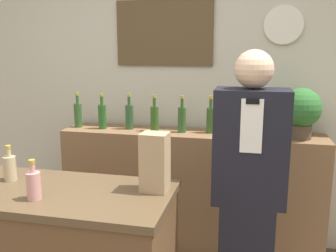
% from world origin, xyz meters
% --- Properties ---
extents(back_wall, '(5.20, 0.09, 2.70)m').
position_xyz_m(back_wall, '(0.00, 2.00, 1.36)').
color(back_wall, beige).
rests_on(back_wall, ground_plane).
extents(back_shelf, '(2.11, 0.38, 1.00)m').
position_xyz_m(back_shelf, '(0.15, 1.75, 0.50)').
color(back_shelf, brown).
rests_on(back_shelf, ground_plane).
extents(shopkeeper, '(0.42, 0.26, 1.66)m').
position_xyz_m(shopkeeper, '(0.63, 0.98, 0.83)').
color(shopkeeper, black).
rests_on(shopkeeper, ground_plane).
extents(potted_plant, '(0.29, 0.29, 0.38)m').
position_xyz_m(potted_plant, '(0.98, 1.73, 1.21)').
color(potted_plant, '#4C3D2D').
rests_on(potted_plant, back_shelf).
extents(paper_bag, '(0.15, 0.13, 0.31)m').
position_xyz_m(paper_bag, '(0.14, 0.66, 1.07)').
color(paper_bag, tan).
rests_on(paper_bag, display_counter).
extents(counter_bottle_1, '(0.07, 0.07, 0.21)m').
position_xyz_m(counter_bottle_1, '(-0.71, 0.63, 0.99)').
color(counter_bottle_1, tan).
rests_on(counter_bottle_1, display_counter).
extents(counter_bottle_2, '(0.07, 0.07, 0.21)m').
position_xyz_m(counter_bottle_2, '(-0.42, 0.41, 0.99)').
color(counter_bottle_2, tan).
rests_on(counter_bottle_2, display_counter).
extents(shelf_bottle_0, '(0.07, 0.07, 0.30)m').
position_xyz_m(shelf_bottle_0, '(-0.83, 1.75, 1.11)').
color(shelf_bottle_0, '#305729').
rests_on(shelf_bottle_0, back_shelf).
extents(shelf_bottle_1, '(0.07, 0.07, 0.30)m').
position_xyz_m(shelf_bottle_1, '(-0.60, 1.73, 1.11)').
color(shelf_bottle_1, '#265821').
rests_on(shelf_bottle_1, back_shelf).
extents(shelf_bottle_2, '(0.07, 0.07, 0.30)m').
position_xyz_m(shelf_bottle_2, '(-0.37, 1.77, 1.11)').
color(shelf_bottle_2, '#2A4E2B').
rests_on(shelf_bottle_2, back_shelf).
extents(shelf_bottle_3, '(0.07, 0.07, 0.30)m').
position_xyz_m(shelf_bottle_3, '(-0.15, 1.74, 1.11)').
color(shelf_bottle_3, '#2F561E').
rests_on(shelf_bottle_3, back_shelf).
extents(shelf_bottle_4, '(0.07, 0.07, 0.30)m').
position_xyz_m(shelf_bottle_4, '(0.08, 1.74, 1.11)').
color(shelf_bottle_4, '#2F5428').
rests_on(shelf_bottle_4, back_shelf).
extents(shelf_bottle_5, '(0.07, 0.07, 0.30)m').
position_xyz_m(shelf_bottle_5, '(0.31, 1.77, 1.11)').
color(shelf_bottle_5, '#2F5121').
rests_on(shelf_bottle_5, back_shelf).
extents(shelf_bottle_6, '(0.07, 0.07, 0.30)m').
position_xyz_m(shelf_bottle_6, '(0.53, 1.74, 1.11)').
color(shelf_bottle_6, '#2D5127').
rests_on(shelf_bottle_6, back_shelf).
extents(shelf_bottle_7, '(0.07, 0.07, 0.30)m').
position_xyz_m(shelf_bottle_7, '(0.76, 1.77, 1.11)').
color(shelf_bottle_7, '#28511F').
rests_on(shelf_bottle_7, back_shelf).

